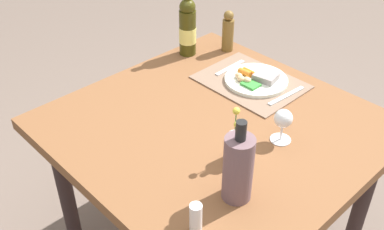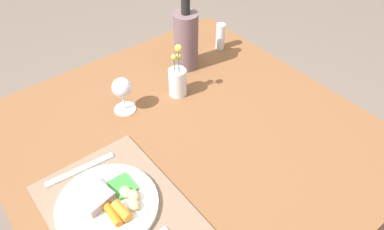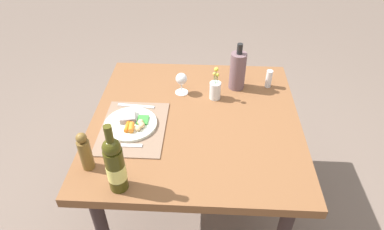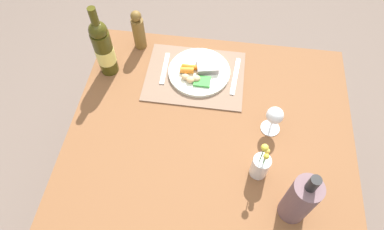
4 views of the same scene
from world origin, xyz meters
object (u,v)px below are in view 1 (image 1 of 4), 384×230
fork (286,96)px  pepper_mill (228,32)px  salt_shaker (196,219)px  dinner_plate (256,79)px  wine_glass (283,120)px  wine_bottle (188,27)px  flower_vase (236,145)px  dining_table (215,141)px  knife (230,68)px  cooler_bottle (238,168)px

fork → pepper_mill: size_ratio=1.02×
salt_shaker → dinner_plate: bearing=-61.7°
fork → wine_glass: 0.29m
fork → wine_bottle: (0.55, 0.03, 0.12)m
flower_vase → dining_table: bearing=-28.2°
knife → pepper_mill: bearing=-44.5°
knife → cooler_bottle: bearing=132.4°
flower_vase → wine_glass: (-0.04, -0.19, 0.03)m
pepper_mill → salt_shaker: bearing=128.2°
cooler_bottle → pepper_mill: bearing=-45.6°
dinner_plate → wine_glass: size_ratio=2.09×
wine_bottle → flower_vase: wine_bottle is taller
fork → salt_shaker: bearing=112.4°
dinner_plate → cooler_bottle: 0.68m
fork → wine_bottle: size_ratio=0.60×
dining_table → knife: size_ratio=6.23×
wine_bottle → flower_vase: 0.77m
pepper_mill → wine_bottle: wine_bottle is taller
fork → wine_bottle: wine_bottle is taller
pepper_mill → salt_shaker: size_ratio=1.84×
pepper_mill → dinner_plate: bearing=155.2°
dinner_plate → wine_bottle: size_ratio=0.80×
pepper_mill → wine_bottle: bearing=57.0°
cooler_bottle → knife: bearing=-46.2°
wine_glass → knife: bearing=-27.6°
dinner_plate → knife: dinner_plate is taller
dinner_plate → pepper_mill: (0.29, -0.13, 0.07)m
wine_bottle → flower_vase: (-0.66, 0.40, -0.07)m
salt_shaker → cooler_bottle: cooler_bottle is taller
dinner_plate → flower_vase: bearing=122.0°
dinner_plate → knife: 0.15m
knife → pepper_mill: size_ratio=0.90×
dinner_plate → flower_vase: flower_vase is taller
dinner_plate → wine_glass: wine_glass is taller
flower_vase → wine_glass: bearing=-102.5°
knife → pepper_mill: (0.14, -0.13, 0.09)m
salt_shaker → cooler_bottle: 0.20m
dining_table → dinner_plate: 0.35m
wine_bottle → fork: bearing=-176.9°
dining_table → fork: fork is taller
salt_shaker → wine_glass: bearing=-79.9°
fork → wine_glass: (-0.15, 0.24, 0.08)m
wine_glass → cooler_bottle: (-0.07, 0.32, 0.03)m
fork → pepper_mill: 0.47m
wine_bottle → salt_shaker: size_ratio=3.13×
pepper_mill → salt_shaker: (-0.69, 0.87, -0.04)m
wine_bottle → cooler_bottle: size_ratio=1.19×
dining_table → fork: size_ratio=5.47×
dinner_plate → wine_glass: bearing=142.8°
dining_table → cooler_bottle: bearing=143.2°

